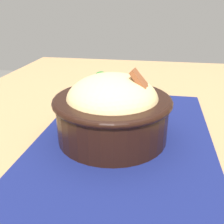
{
  "coord_description": "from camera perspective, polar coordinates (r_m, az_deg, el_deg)",
  "views": [
    {
      "loc": [
        -0.45,
        -0.07,
        0.96
      ],
      "look_at": [
        -0.04,
        0.0,
        0.78
      ],
      "focal_mm": 41.26,
      "sensor_mm": 36.0,
      "label": 1
    }
  ],
  "objects": [
    {
      "name": "fork",
      "position": [
        0.56,
        3.65,
        -0.56
      ],
      "size": [
        0.03,
        0.13,
        0.0
      ],
      "color": "silver",
      "rests_on": "placemat"
    },
    {
      "name": "bowl",
      "position": [
        0.45,
        0.01,
        0.69
      ],
      "size": [
        0.21,
        0.21,
        0.13
      ],
      "color": "black",
      "rests_on": "placemat"
    },
    {
      "name": "placemat",
      "position": [
        0.49,
        2.97,
        -5.12
      ],
      "size": [
        0.48,
        0.32,
        0.0
      ],
      "primitive_type": "cube",
      "rotation": [
        0.0,
        0.0,
        -0.01
      ],
      "color": "#11194C",
      "rests_on": "table"
    },
    {
      "name": "table",
      "position": [
        0.54,
        0.73,
        -9.5
      ],
      "size": [
        1.29,
        0.87,
        0.73
      ],
      "color": "#99754C",
      "rests_on": "ground_plane"
    }
  ]
}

